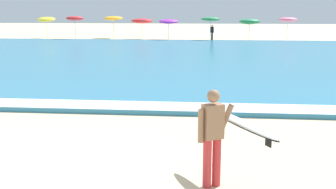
# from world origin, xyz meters

# --- Properties ---
(ground_plane) EXTENTS (160.00, 160.00, 0.00)m
(ground_plane) POSITION_xyz_m (0.00, 0.00, 0.00)
(ground_plane) COLOR beige
(sea) EXTENTS (120.00, 28.00, 0.14)m
(sea) POSITION_xyz_m (0.00, 18.59, 0.07)
(sea) COLOR teal
(sea) RESTS_ON ground
(surf_foam) EXTENTS (120.00, 1.16, 0.01)m
(surf_foam) POSITION_xyz_m (0.00, 5.19, 0.15)
(surf_foam) COLOR white
(surf_foam) RESTS_ON sea
(surfer_with_board) EXTENTS (1.35, 2.14, 1.73)m
(surfer_with_board) POSITION_xyz_m (3.68, -0.00, 1.02)
(surfer_with_board) COLOR red
(surfer_with_board) RESTS_ON ground
(beach_umbrella_0) EXTENTS (1.85, 1.88, 2.30)m
(beach_umbrella_0) POSITION_xyz_m (-13.48, 35.22, 1.97)
(beach_umbrella_0) COLOR beige
(beach_umbrella_0) RESTS_ON ground
(beach_umbrella_1) EXTENTS (1.74, 1.76, 2.39)m
(beach_umbrella_1) POSITION_xyz_m (-9.86, 33.55, 2.11)
(beach_umbrella_1) COLOR beige
(beach_umbrella_1) RESTS_ON ground
(beach_umbrella_2) EXTENTS (2.02, 2.04, 2.35)m
(beach_umbrella_2) POSITION_xyz_m (-6.52, 36.17, 2.08)
(beach_umbrella_2) COLOR beige
(beach_umbrella_2) RESTS_ON ground
(beach_umbrella_3) EXTENTS (2.21, 2.23, 2.13)m
(beach_umbrella_3) POSITION_xyz_m (-3.30, 35.19, 1.84)
(beach_umbrella_3) COLOR beige
(beach_umbrella_3) RESTS_ON ground
(beach_umbrella_4) EXTENTS (1.91, 1.93, 2.12)m
(beach_umbrella_4) POSITION_xyz_m (-0.35, 33.28, 1.84)
(beach_umbrella_4) COLOR beige
(beach_umbrella_4) RESTS_ON ground
(beach_umbrella_5) EXTENTS (1.85, 1.86, 2.31)m
(beach_umbrella_5) POSITION_xyz_m (3.72, 33.53, 2.07)
(beach_umbrella_5) COLOR beige
(beach_umbrella_5) RESTS_ON ground
(beach_umbrella_6) EXTENTS (2.04, 2.05, 2.13)m
(beach_umbrella_6) POSITION_xyz_m (7.58, 34.52, 1.82)
(beach_umbrella_6) COLOR beige
(beach_umbrella_6) RESTS_ON ground
(beach_umbrella_7) EXTENTS (1.83, 1.83, 2.24)m
(beach_umbrella_7) POSITION_xyz_m (11.34, 34.91, 2.01)
(beach_umbrella_7) COLOR beige
(beach_umbrella_7) RESTS_ON ground
(beachgoer_near_row_left) EXTENTS (0.32, 0.20, 1.58)m
(beachgoer_near_row_left) POSITION_xyz_m (3.88, 32.48, 0.84)
(beachgoer_near_row_left) COLOR #383842
(beachgoer_near_row_left) RESTS_ON ground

